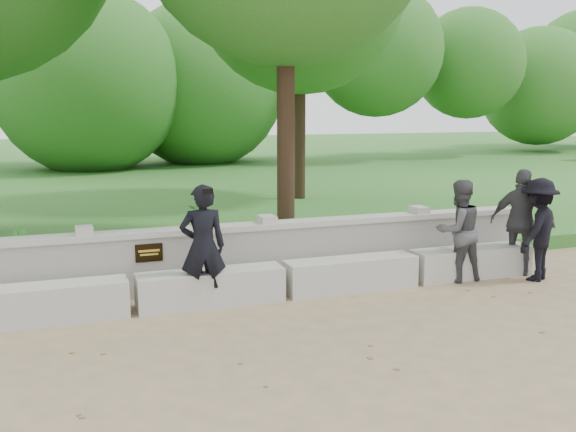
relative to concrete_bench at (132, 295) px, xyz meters
The scene contains 10 objects.
ground 1.91m from the concrete_bench, 90.00° to the right, with size 80.00×80.00×0.00m, color #997E5E.
lawn 12.10m from the concrete_bench, 90.00° to the left, with size 40.00×22.00×0.25m, color #255B20.
concrete_bench is the anchor object (origin of this frame).
parapet_wall 0.74m from the concrete_bench, 89.99° to the left, with size 12.50×0.35×0.90m.
man_main 1.06m from the concrete_bench, ahead, with size 0.61×0.55×1.59m.
visitor_left 4.71m from the concrete_bench, ahead, with size 0.74×0.58×1.50m.
visitor_mid 5.84m from the concrete_bench, ahead, with size 1.13×0.97×1.52m.
visitor_right 5.83m from the concrete_bench, ahead, with size 0.87×1.00×1.62m.
shrub_b 1.99m from the concrete_bench, 134.27° to the left, with size 0.36×0.29×0.65m, color #36802B.
shrub_c 3.44m from the concrete_bench, 62.05° to the left, with size 0.53×0.46×0.59m, color #36802B.
Camera 1 is at (-0.81, -5.97, 2.52)m, focal length 40.00 mm.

